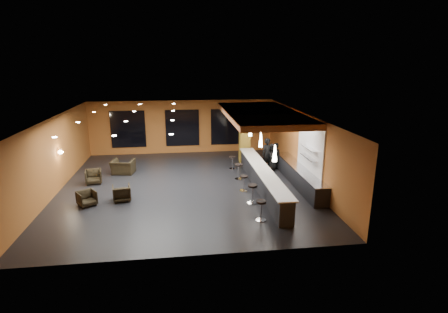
{
  "coord_description": "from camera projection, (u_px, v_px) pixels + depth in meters",
  "views": [
    {
      "loc": [
        -0.22,
        -16.45,
        6.06
      ],
      "look_at": [
        2.0,
        0.5,
        1.3
      ],
      "focal_mm": 28.0,
      "sensor_mm": 36.0,
      "label": 1
    }
  ],
  "objects": [
    {
      "name": "column",
      "position": [
        245.0,
        134.0,
        20.8
      ],
      "size": [
        0.6,
        0.6,
        3.5
      ],
      "primitive_type": "cube",
      "color": "olive",
      "rests_on": "floor"
    },
    {
      "name": "wood_soffit",
      "position": [
        261.0,
        114.0,
        17.92
      ],
      "size": [
        3.6,
        8.0,
        0.28
      ],
      "primitive_type": "cube",
      "color": "#A0592E",
      "rests_on": "ceiling"
    },
    {
      "name": "window_center",
      "position": [
        182.0,
        128.0,
        23.07
      ],
      "size": [
        2.2,
        0.06,
        2.4
      ],
      "primitive_type": "cube",
      "color": "black",
      "rests_on": "wall_back"
    },
    {
      "name": "wall_right",
      "position": [
        305.0,
        148.0,
        17.66
      ],
      "size": [
        0.1,
        13.0,
        3.5
      ],
      "primitive_type": "cube",
      "color": "#A35B24",
      "rests_on": "floor"
    },
    {
      "name": "armchair_c",
      "position": [
        94.0,
        177.0,
        17.61
      ],
      "size": [
        0.9,
        0.92,
        0.71
      ],
      "primitive_type": "imported",
      "rotation": [
        0.0,
        0.0,
        0.19
      ],
      "color": "black",
      "rests_on": "floor"
    },
    {
      "name": "ceiling",
      "position": [
        183.0,
        115.0,
        16.42
      ],
      "size": [
        12.0,
        13.0,
        0.1
      ],
      "primitive_type": "cube",
      "color": "black"
    },
    {
      "name": "pendant_1",
      "position": [
        261.0,
        140.0,
        16.72
      ],
      "size": [
        0.2,
        0.2,
        0.7
      ],
      "primitive_type": "cone",
      "color": "white",
      "rests_on": "wood_soffit"
    },
    {
      "name": "staff_a",
      "position": [
        268.0,
        155.0,
        19.53
      ],
      "size": [
        0.7,
        0.48,
        1.85
      ],
      "primitive_type": "imported",
      "rotation": [
        0.0,
        0.0,
        0.05
      ],
      "color": "black",
      "rests_on": "floor"
    },
    {
      "name": "pendant_2",
      "position": [
        250.0,
        130.0,
        19.11
      ],
      "size": [
        0.2,
        0.2,
        0.7
      ],
      "primitive_type": "cone",
      "color": "white",
      "rests_on": "wood_soffit"
    },
    {
      "name": "armchair_a",
      "position": [
        87.0,
        198.0,
        14.95
      ],
      "size": [
        0.98,
        0.98,
        0.65
      ],
      "primitive_type": "imported",
      "rotation": [
        0.0,
        0.0,
        0.6
      ],
      "color": "black",
      "rests_on": "floor"
    },
    {
      "name": "armchair_b",
      "position": [
        122.0,
        193.0,
        15.47
      ],
      "size": [
        0.89,
        0.9,
        0.7
      ],
      "primitive_type": "imported",
      "rotation": [
        0.0,
        0.0,
        3.33
      ],
      "color": "black",
      "rests_on": "floor"
    },
    {
      "name": "window_right",
      "position": [
        227.0,
        127.0,
        23.44
      ],
      "size": [
        2.2,
        0.06,
        2.4
      ],
      "primitive_type": "cube",
      "color": "black",
      "rests_on": "wall_back"
    },
    {
      "name": "wall_sconce",
      "position": [
        60.0,
        152.0,
        16.63
      ],
      "size": [
        0.22,
        0.22,
        0.22
      ],
      "primitive_type": "sphere",
      "color": "#FFE5B2",
      "rests_on": "wall_left"
    },
    {
      "name": "bar_counter",
      "position": [
        262.0,
        180.0,
        16.74
      ],
      "size": [
        0.6,
        8.0,
        1.0
      ],
      "primitive_type": "cube",
      "color": "black",
      "rests_on": "floor"
    },
    {
      "name": "prep_counter",
      "position": [
        299.0,
        176.0,
        17.48
      ],
      "size": [
        0.7,
        6.0,
        0.86
      ],
      "primitive_type": "cube",
      "color": "black",
      "rests_on": "floor"
    },
    {
      "name": "armchair_d",
      "position": [
        123.0,
        167.0,
        19.13
      ],
      "size": [
        1.34,
        1.22,
        0.77
      ],
      "primitive_type": "imported",
      "rotation": [
        0.0,
        0.0,
        2.97
      ],
      "color": "black",
      "rests_on": "floor"
    },
    {
      "name": "prep_top",
      "position": [
        299.0,
        167.0,
        17.36
      ],
      "size": [
        0.72,
        6.0,
        0.03
      ],
      "primitive_type": "cube",
      "color": "silver",
      "rests_on": "prep_counter"
    },
    {
      "name": "bar_stool_2",
      "position": [
        244.0,
        181.0,
        16.56
      ],
      "size": [
        0.39,
        0.39,
        0.76
      ],
      "rotation": [
        0.0,
        0.0,
        0.02
      ],
      "color": "silver",
      "rests_on": "floor"
    },
    {
      "name": "bar_stool_0",
      "position": [
        261.0,
        208.0,
        13.5
      ],
      "size": [
        0.42,
        0.42,
        0.82
      ],
      "rotation": [
        0.0,
        0.0,
        0.12
      ],
      "color": "silver",
      "rests_on": "floor"
    },
    {
      "name": "wall_front",
      "position": [
        189.0,
        206.0,
        10.64
      ],
      "size": [
        12.0,
        0.1,
        3.5
      ],
      "primitive_type": "cube",
      "color": "#A35B24",
      "rests_on": "floor"
    },
    {
      "name": "window_left",
      "position": [
        128.0,
        129.0,
        22.63
      ],
      "size": [
        2.2,
        0.06,
        2.4
      ],
      "primitive_type": "cube",
      "color": "black",
      "rests_on": "wall_back"
    },
    {
      "name": "wall_shelf_lower",
      "position": [
        309.0,
        157.0,
        16.52
      ],
      "size": [
        0.3,
        1.5,
        0.03
      ],
      "primitive_type": "cube",
      "color": "silver",
      "rests_on": "wall_right"
    },
    {
      "name": "wall_shelf_upper",
      "position": [
        309.0,
        148.0,
        16.4
      ],
      "size": [
        0.3,
        1.5,
        0.03
      ],
      "primitive_type": "cube",
      "color": "silver",
      "rests_on": "wall_right"
    },
    {
      "name": "wall_left",
      "position": [
        53.0,
        156.0,
        16.14
      ],
      "size": [
        0.1,
        13.0,
        3.5
      ],
      "primitive_type": "cube",
      "color": "#A35B24",
      "rests_on": "floor"
    },
    {
      "name": "bar_stool_3",
      "position": [
        239.0,
        170.0,
        18.16
      ],
      "size": [
        0.42,
        0.42,
        0.83
      ],
      "rotation": [
        0.0,
        0.0,
        0.09
      ],
      "color": "silver",
      "rests_on": "floor"
    },
    {
      "name": "staff_c",
      "position": [
        272.0,
        157.0,
        19.57
      ],
      "size": [
        0.82,
        0.59,
        1.55
      ],
      "primitive_type": "imported",
      "rotation": [
        0.0,
        0.0,
        -0.13
      ],
      "color": "black",
      "rests_on": "floor"
    },
    {
      "name": "staff_b",
      "position": [
        276.0,
        156.0,
        19.72
      ],
      "size": [
        0.9,
        0.79,
        1.55
      ],
      "primitive_type": "imported",
      "rotation": [
        0.0,
        0.0,
        -0.32
      ],
      "color": "black",
      "rests_on": "floor"
    },
    {
      "name": "floor",
      "position": [
        186.0,
        187.0,
        17.38
      ],
      "size": [
        12.0,
        13.0,
        0.1
      ],
      "primitive_type": "cube",
      "color": "black",
      "rests_on": "ground"
    },
    {
      "name": "bar_stool_1",
      "position": [
        253.0,
        191.0,
        15.1
      ],
      "size": [
        0.43,
        0.43,
        0.86
      ],
      "rotation": [
        0.0,
        0.0,
        0.42
      ],
      "color": "silver",
      "rests_on": "floor"
    },
    {
      "name": "bar_top",
      "position": [
        262.0,
        169.0,
        16.6
      ],
      "size": [
        0.78,
        8.1,
        0.05
      ],
      "primitive_type": "cube",
      "color": "silver",
      "rests_on": "bar_counter"
    },
    {
      "name": "bar_stool_4",
      "position": [
        232.0,
        161.0,
        19.93
      ],
      "size": [
        0.37,
        0.37,
        0.73
      ],
      "rotation": [
        0.0,
        0.0,
        -0.34
      ],
      "color": "silver",
      "rests_on": "floor"
    },
    {
      "name": "wall_back",
      "position": [
        182.0,
        127.0,
        23.16
      ],
      "size": [
        12.0,
        0.1,
        3.5
      ],
      "primitive_type": "cube",
      "color": "#A35B24",
      "rests_on": "floor"
    },
    {
      "name": "tile_backsplash",
      "position": [
        310.0,
        148.0,
        16.62
      ],
      "size": [
        0.06,
        3.2,
        2.4
      ],
      "primitive_type": "cube",
      "color": "white",
      "rests_on": "wall_right"
    },
    {
      "name": "pendant_0",
      "position": [
        275.0,
        153.0,
        14.33
      ],
      "size": [
        0.2,
        0.2,
        0.7
      ],
      "primitive_type": "cone",
      "color": "white",
      "rests_on": "wood_soffit"
    }
  ]
}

